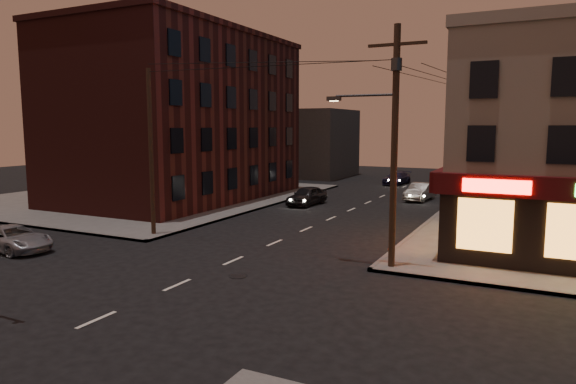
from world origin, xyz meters
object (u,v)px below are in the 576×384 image
Objects in this scene: suv_cross at (12,238)px; fire_hydrant at (391,250)px; sedan_far at (397,178)px; sedan_near at (307,196)px; sedan_mid at (420,192)px.

fire_hydrant is (17.10, 6.41, -0.11)m from suv_cross.
sedan_far reaches higher than fire_hydrant.
sedan_near is 17.36m from sedan_far.
suv_cross is 20.95m from sedan_near.
sedan_mid reaches higher than sedan_far.
sedan_near reaches higher than sedan_mid.
sedan_far is at bearing -11.00° from suv_cross.
sedan_far is (9.44, 36.96, 0.03)m from suv_cross.
suv_cross is at bearing -159.44° from fire_hydrant.
sedan_near reaches higher than suv_cross.
sedan_mid is 0.97× the size of sedan_far.
suv_cross is 18.26m from fire_hydrant.
sedan_near is (6.86, 19.80, 0.11)m from suv_cross.
fire_hydrant is at bearing -66.11° from suv_cross.
suv_cross is 1.03× the size of sedan_mid.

